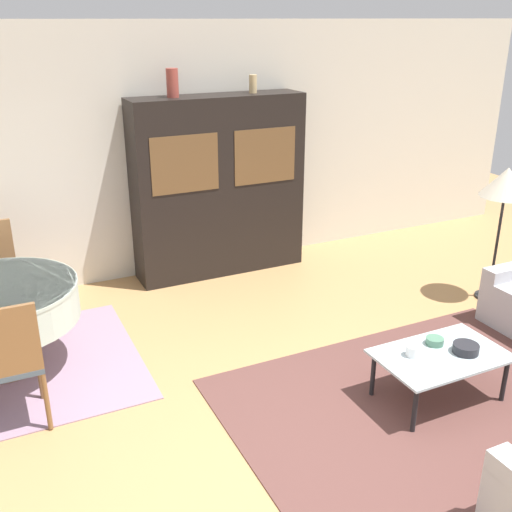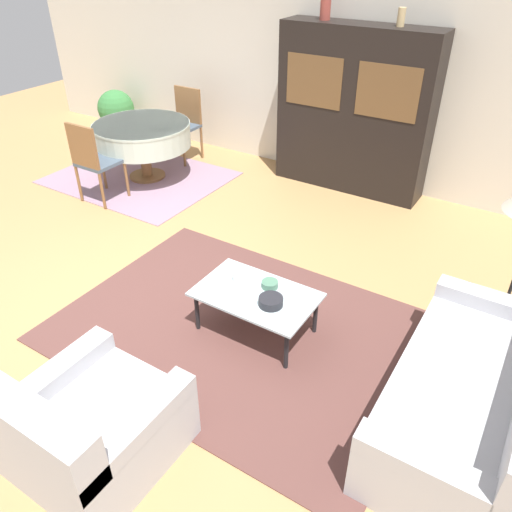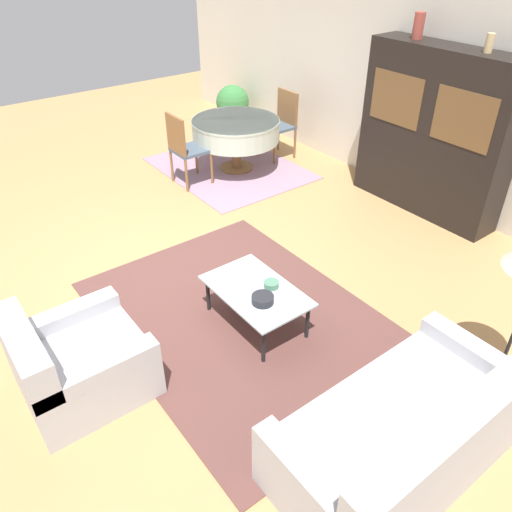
% 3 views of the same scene
% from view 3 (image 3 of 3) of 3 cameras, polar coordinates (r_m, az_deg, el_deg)
% --- Properties ---
extents(ground_plane, '(14.00, 14.00, 0.00)m').
position_cam_3_polar(ground_plane, '(5.35, -10.42, -1.99)').
color(ground_plane, tan).
extents(wall_back, '(10.00, 0.06, 2.70)m').
position_cam_3_polar(wall_back, '(6.95, 16.97, 18.13)').
color(wall_back, beige).
rests_on(wall_back, ground_plane).
extents(area_rug, '(2.97, 2.17, 0.01)m').
position_cam_3_polar(area_rug, '(4.69, -1.53, -7.20)').
color(area_rug, brown).
rests_on(area_rug, ground_plane).
extents(dining_rug, '(2.22, 1.76, 0.01)m').
position_cam_3_polar(dining_rug, '(7.60, -3.05, 10.01)').
color(dining_rug, gray).
rests_on(dining_rug, ground_plane).
extents(couch, '(0.91, 1.80, 0.79)m').
position_cam_3_polar(couch, '(3.63, 16.97, -18.98)').
color(couch, '#B2B2B7').
rests_on(couch, ground_plane).
extents(armchair, '(0.87, 0.92, 0.77)m').
position_cam_3_polar(armchair, '(4.13, -19.83, -11.50)').
color(armchair, '#B2B2B7').
rests_on(armchair, ground_plane).
extents(coffee_table, '(0.97, 0.61, 0.38)m').
position_cam_3_polar(coffee_table, '(4.43, -0.00, -4.24)').
color(coffee_table, black).
rests_on(coffee_table, area_rug).
extents(display_cabinet, '(1.89, 0.45, 1.96)m').
position_cam_3_polar(display_cabinet, '(6.47, 19.66, 13.05)').
color(display_cabinet, black).
rests_on(display_cabinet, ground_plane).
extents(dining_table, '(1.26, 1.26, 0.74)m').
position_cam_3_polar(dining_table, '(7.36, -2.34, 14.18)').
color(dining_table, brown).
rests_on(dining_table, dining_rug).
extents(dining_chair_near, '(0.44, 0.44, 0.98)m').
position_cam_3_polar(dining_chair_near, '(6.95, -8.20, 12.37)').
color(dining_chair_near, brown).
rests_on(dining_chair_near, dining_rug).
extents(dining_chair_far, '(0.44, 0.44, 0.98)m').
position_cam_3_polar(dining_chair_far, '(7.85, 2.92, 15.24)').
color(dining_chair_far, brown).
rests_on(dining_chair_far, dining_rug).
extents(cup, '(0.10, 0.10, 0.08)m').
position_cam_3_polar(cup, '(4.55, -0.89, -1.80)').
color(cup, white).
rests_on(cup, coffee_table).
extents(bowl, '(0.19, 0.19, 0.07)m').
position_cam_3_polar(bowl, '(4.25, 0.77, -4.96)').
color(bowl, '#232328').
rests_on(bowl, coffee_table).
extents(bowl_small, '(0.13, 0.13, 0.06)m').
position_cam_3_polar(bowl_small, '(4.42, 1.76, -3.25)').
color(bowl_small, '#4C7A60').
rests_on(bowl_small, coffee_table).
extents(vase_tall, '(0.12, 0.12, 0.28)m').
position_cam_3_polar(vase_tall, '(6.46, 18.09, 23.75)').
color(vase_tall, '#9E4238').
rests_on(vase_tall, display_cabinet).
extents(vase_short, '(0.08, 0.08, 0.19)m').
position_cam_3_polar(vase_short, '(5.99, 25.13, 21.18)').
color(vase_short, tan).
rests_on(vase_short, display_cabinet).
extents(potted_plant, '(0.58, 0.58, 0.72)m').
position_cam_3_polar(potted_plant, '(9.18, -2.70, 17.01)').
color(potted_plant, '#93664C').
rests_on(potted_plant, ground_plane).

